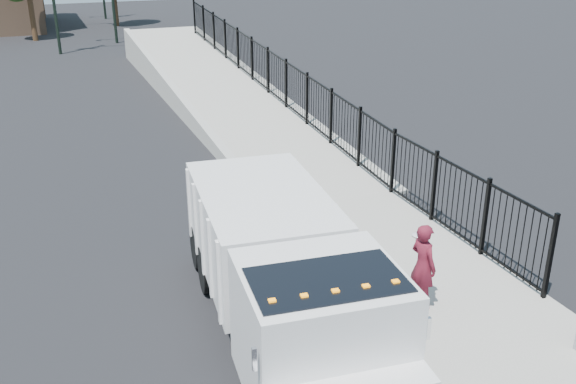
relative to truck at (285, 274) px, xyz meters
name	(u,v)px	position (x,y,z in m)	size (l,w,h in m)	color
ground	(340,289)	(1.75, 1.34, -1.42)	(120.00, 120.00, 0.00)	black
sidewalk	(476,317)	(3.68, -0.66, -1.36)	(3.55, 12.00, 0.12)	#9E998E
curb	(388,338)	(1.75, -0.66, -1.34)	(0.30, 12.00, 0.16)	#ADAAA3
ramp	(222,102)	(3.88, 17.34, -1.42)	(3.95, 24.00, 1.70)	#9E998E
iron_fence	(286,100)	(5.30, 13.34, -0.52)	(0.10, 28.00, 1.80)	black
truck	(285,274)	(0.00, 0.00, 0.00)	(3.06, 7.56, 2.52)	black
worker	(423,266)	(2.86, 0.04, -0.44)	(0.63, 0.41, 1.73)	maroon
debris	(418,235)	(4.48, 2.63, -1.26)	(0.32, 0.32, 0.08)	silver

